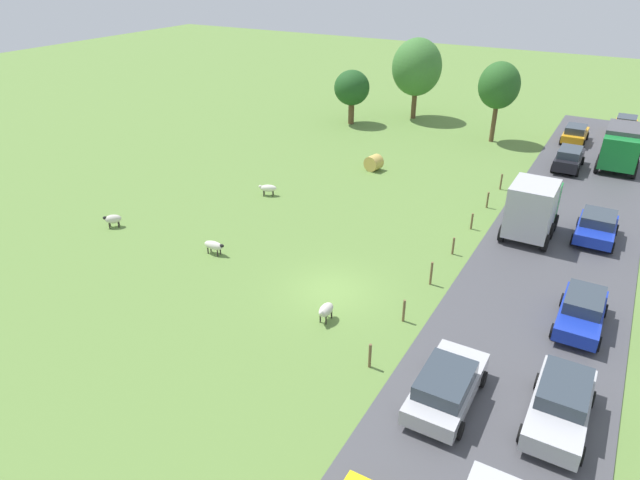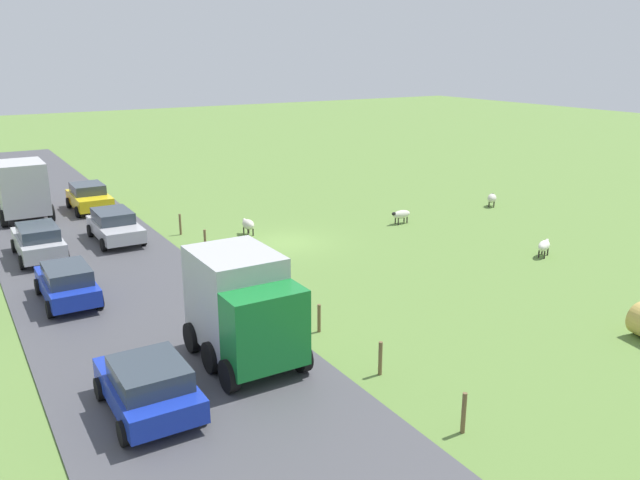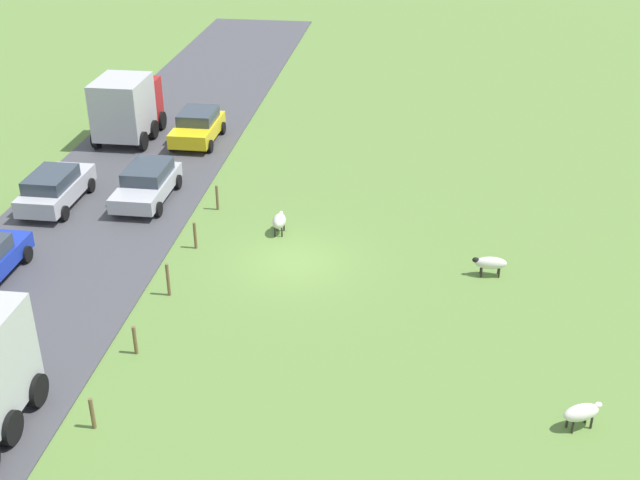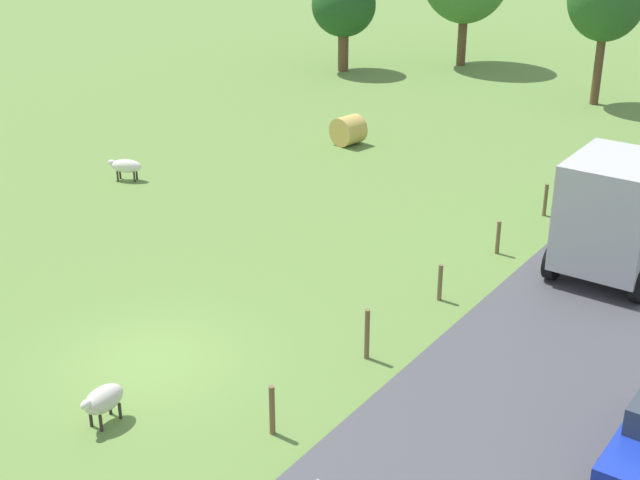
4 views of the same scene
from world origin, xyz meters
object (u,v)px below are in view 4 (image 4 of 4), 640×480
(hay_bale_0, at_px, (348,130))
(truck_2, at_px, (619,211))
(sheep_2, at_px, (103,400))
(sheep_0, at_px, (126,166))
(tree_2, at_px, (344,6))

(hay_bale_0, distance_m, truck_2, 13.65)
(sheep_2, bearing_deg, sheep_0, 134.48)
(sheep_0, distance_m, hay_bale_0, 9.01)
(sheep_2, distance_m, hay_bale_0, 19.59)
(truck_2, bearing_deg, sheep_0, -171.55)
(sheep_2, relative_size, hay_bale_0, 0.92)
(hay_bale_0, xyz_separation_m, truck_2, (12.42, -5.54, 1.26))
(hay_bale_0, bearing_deg, truck_2, -24.04)
(sheep_0, xyz_separation_m, truck_2, (16.57, 2.46, 1.31))
(hay_bale_0, height_order, tree_2, tree_2)
(sheep_2, distance_m, truck_2, 14.49)
(tree_2, relative_size, truck_2, 1.21)
(hay_bale_0, relative_size, tree_2, 0.23)
(hay_bale_0, bearing_deg, tree_2, 124.57)
(sheep_0, relative_size, hay_bale_0, 1.07)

